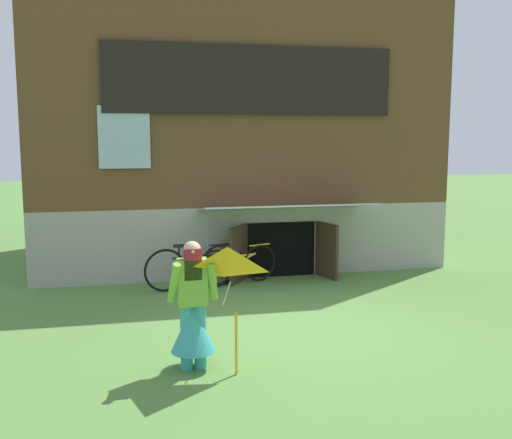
# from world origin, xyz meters

# --- Properties ---
(ground_plane) EXTENTS (60.00, 60.00, 0.00)m
(ground_plane) POSITION_xyz_m (0.00, 0.00, 0.00)
(ground_plane) COLOR #56843D
(log_house) EXTENTS (8.11, 5.61, 5.71)m
(log_house) POSITION_xyz_m (-0.00, 5.25, 2.86)
(log_house) COLOR #9E998E
(log_house) RESTS_ON ground_plane
(person) EXTENTS (0.60, 0.52, 1.51)m
(person) POSITION_xyz_m (-1.61, -1.29, 0.63)
(person) COLOR teal
(person) RESTS_ON ground_plane
(kite) EXTENTS (0.80, 0.83, 1.42)m
(kite) POSITION_xyz_m (-1.29, -1.79, 1.17)
(kite) COLOR orange
(kite) RESTS_ON ground_plane
(bicycle_yellow) EXTENTS (1.56, 0.58, 0.74)m
(bicycle_yellow) POSITION_xyz_m (-0.36, 2.53, 0.36)
(bicycle_yellow) COLOR black
(bicycle_yellow) RESTS_ON ground_plane
(bicycle_black) EXTENTS (1.75, 0.45, 0.81)m
(bicycle_black) POSITION_xyz_m (-1.18, 2.41, 0.39)
(bicycle_black) COLOR black
(bicycle_black) RESTS_ON ground_plane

